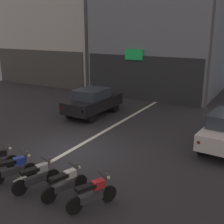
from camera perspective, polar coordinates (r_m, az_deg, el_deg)
ground_plane at (r=12.76m, az=-8.40°, el=-7.60°), size 120.00×120.00×0.00m
lane_centre_line at (r=17.56m, az=3.68°, el=-0.83°), size 0.20×18.00×0.01m
building_corner_left at (r=30.66m, az=-9.18°, el=16.47°), size 10.34×8.18×10.92m
building_mid_block at (r=25.56m, az=10.69°, el=20.56°), size 9.16×9.57×14.49m
car_black_crossing_near at (r=17.56m, az=-3.75°, el=2.14°), size 1.85×4.14×1.64m
street_lamp at (r=15.69m, az=18.63°, el=11.66°), size 0.36×0.36×6.75m
motorcycle_blue_row_left_mid at (r=10.72m, az=-18.54°, el=-10.38°), size 0.87×1.50×0.98m
motorcycle_silver_row_centre at (r=10.00m, az=-14.43°, el=-12.01°), size 0.72×1.59×0.98m
motorcycle_white_row_right_mid at (r=9.44m, az=-9.08°, el=-13.45°), size 0.66×1.61×0.98m
motorcycle_red_row_rightmost at (r=8.82m, az=-3.81°, el=-15.54°), size 0.82×1.52×0.98m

